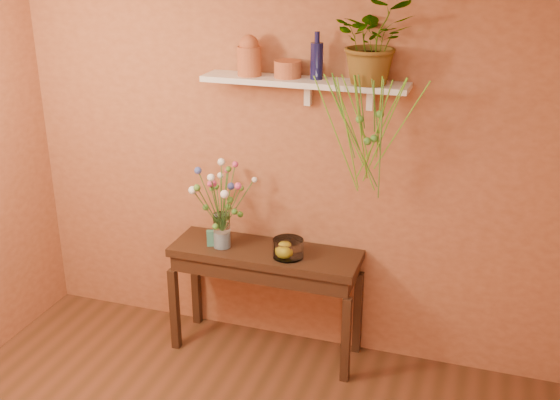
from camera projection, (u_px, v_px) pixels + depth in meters
The scene contains 13 objects.
room at pixel (160, 310), 2.77m from camera, with size 4.04×4.04×2.70m.
sideboard at pixel (265, 265), 4.64m from camera, with size 1.29×0.41×0.78m.
wall_shelf at pixel (306, 83), 4.20m from camera, with size 1.30×0.24×0.19m.
terracotta_jug at pixel (249, 56), 4.25m from camera, with size 0.16×0.16×0.25m.
terracotta_pot at pixel (288, 69), 4.22m from camera, with size 0.17×0.17×0.10m, color #B15936.
blue_bottle at pixel (317, 60), 4.15m from camera, with size 0.09×0.09×0.29m.
spider_plant at pixel (374, 41), 3.97m from camera, with size 0.45×0.39×0.50m, color #417F2A.
plant_fronds at pixel (367, 127), 4.00m from camera, with size 0.66×0.37×0.77m.
glass_vase at pixel (222, 233), 4.61m from camera, with size 0.12×0.12×0.24m.
bouquet at pixel (220, 191), 4.47m from camera, with size 0.39×0.35×0.49m.
glass_bowl at pixel (288, 249), 4.48m from camera, with size 0.20×0.20×0.12m.
lemon at pixel (285, 251), 4.47m from camera, with size 0.09×0.09×0.09m, color yellow.
carton at pixel (211, 238), 4.65m from camera, with size 0.05×0.04×0.11m, color #306B81.
Camera 1 is at (1.22, -2.14, 2.78)m, focal length 43.76 mm.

